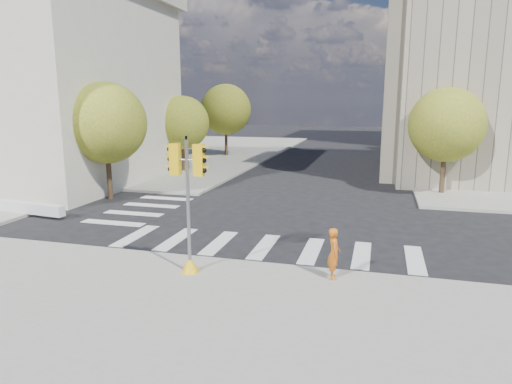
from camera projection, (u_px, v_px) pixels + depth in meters
The scene contains 14 objects.
ground at pixel (278, 232), 19.05m from camera, with size 160.00×160.00×0.00m, color black.
sidewalk_far_left at pixel (148, 151), 48.78m from camera, with size 28.00×40.00×0.15m, color gray.
classical_building at pixel (13, 85), 30.50m from camera, with size 19.00×15.00×12.70m.
tree_lw_near at pixel (106, 123), 24.71m from camera, with size 4.40×4.40×6.41m.
tree_lw_mid at pixel (183, 123), 34.25m from camera, with size 4.00×4.00×5.77m.
tree_lw_far at pixel (226, 110), 43.55m from camera, with size 4.80×4.80×6.95m.
tree_re_near at pixel (447, 125), 25.77m from camera, with size 4.20×4.20×6.16m.
tree_re_mid at pixel (427, 114), 37.06m from camera, with size 4.60×4.60×6.66m.
tree_re_far at pixel (417, 115), 48.50m from camera, with size 4.00×4.00×5.88m.
lamp_near at pixel (447, 114), 29.32m from camera, with size 0.35×0.18×8.11m.
lamp_far at pixel (427, 109), 42.56m from camera, with size 0.35×0.18×8.11m.
traffic_signal at pixel (188, 217), 13.92m from camera, with size 1.06×0.56×4.24m.
photographer at pixel (334, 253), 13.63m from camera, with size 0.57×0.37×1.56m, color #C95D12.
planter_wall at pixel (14, 206), 22.01m from camera, with size 6.00×0.40×0.50m, color silver.
Camera 1 is at (3.93, -17.94, 5.43)m, focal length 32.00 mm.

